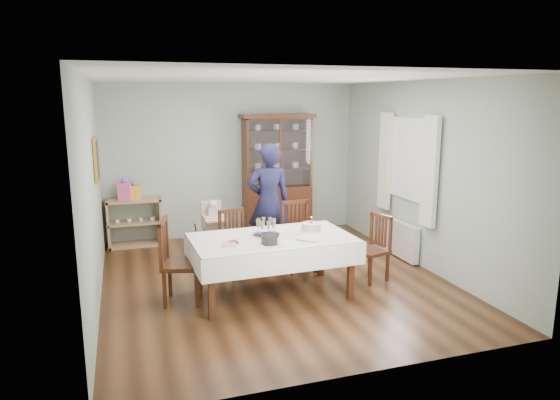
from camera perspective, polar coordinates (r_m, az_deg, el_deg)
name	(u,v)px	position (r m, az deg, el deg)	size (l,w,h in m)	color
floor	(274,280)	(6.93, -0.65, -9.14)	(5.00, 5.00, 0.00)	#593319
room_shell	(263,152)	(7.03, -1.96, 5.48)	(5.00, 5.00, 5.00)	#9EAA99
dining_table	(272,266)	(6.30, -0.90, -7.55)	(2.04, 1.22, 0.76)	#431F10
china_cabinet	(277,173)	(8.96, -0.33, 3.07)	(1.30, 0.48, 2.18)	#431F10
sideboard	(135,223)	(8.72, -16.26, -2.49)	(0.90, 0.38, 0.80)	tan
picture_frame	(96,160)	(7.04, -20.29, 4.34)	(0.04, 0.48, 0.58)	gold
window	(410,159)	(7.74, 14.60, 4.54)	(0.04, 1.02, 1.22)	white
curtain_left	(430,172)	(7.21, 16.77, 3.11)	(0.07, 0.30, 1.55)	silver
curtain_right	(385,161)	(8.25, 11.92, 4.38)	(0.07, 0.30, 1.55)	silver
radiator	(402,240)	(7.95, 13.78, -4.44)	(0.10, 0.80, 0.55)	white
chair_far_left	(237,256)	(7.06, -4.88, -6.41)	(0.50, 0.50, 0.92)	#431F10
chair_far_right	(299,250)	(7.26, 2.17, -5.70)	(0.45, 0.45, 0.99)	#431F10
chair_end_left	(181,278)	(6.25, -11.23, -8.71)	(0.57, 0.57, 1.04)	#431F10
chair_end_right	(371,261)	(6.97, 10.38, -6.86)	(0.51, 0.51, 0.90)	#431F10
woman	(269,202)	(7.55, -1.29, -0.28)	(0.65, 0.43, 1.79)	black
high_chair	(214,238)	(7.64, -7.58, -4.29)	(0.46, 0.46, 0.95)	black
champagne_tray	(266,230)	(6.25, -1.61, -3.50)	(0.35, 0.35, 0.21)	silver
birthday_cake	(311,227)	(6.46, 3.59, -3.13)	(0.29, 0.29, 0.20)	white
plate_stack_dark	(270,240)	(5.91, -1.16, -4.54)	(0.21, 0.21, 0.10)	black
plate_stack_white	(283,240)	(5.91, 0.36, -4.64)	(0.19, 0.19, 0.08)	white
napkin_stack	(230,245)	(5.88, -5.79, -5.10)	(0.15, 0.15, 0.02)	#F75BA1
cutlery	(231,242)	(5.98, -5.66, -4.84)	(0.12, 0.18, 0.01)	silver
cake_knife	(307,241)	(6.01, 3.08, -4.72)	(0.28, 0.02, 0.01)	silver
gift_bag_pink	(125,190)	(8.58, -17.29, 1.13)	(0.24, 0.19, 0.39)	#F75BA1
gift_bag_orange	(135,191)	(8.59, -16.21, 1.04)	(0.18, 0.13, 0.33)	orange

